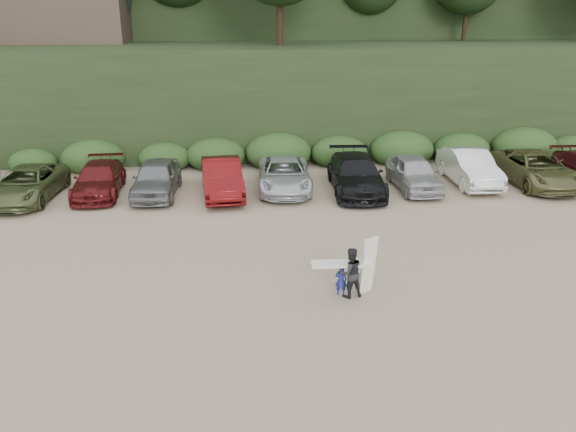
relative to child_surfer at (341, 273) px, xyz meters
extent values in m
plane|color=tan|center=(-1.45, 0.37, -0.72)|extent=(120.00, 120.00, 0.00)
cube|color=black|center=(-1.45, 22.37, 2.28)|extent=(80.00, 14.00, 6.00)
cube|color=black|center=(-1.45, 40.37, 7.28)|extent=(90.00, 30.00, 16.00)
cube|color=#2B491E|center=(-2.00, 14.87, -0.12)|extent=(46.20, 2.00, 1.20)
cube|color=brown|center=(-13.45, 24.37, 7.28)|extent=(8.00, 6.00, 4.00)
imported|color=#556138|center=(-12.14, 10.14, 0.01)|extent=(2.69, 5.32, 1.44)
imported|color=#5D1517|center=(-9.16, 10.64, -0.02)|extent=(2.15, 4.90, 1.40)
imported|color=slate|center=(-6.54, 10.31, 0.08)|extent=(2.07, 4.74, 1.59)
imported|color=maroon|center=(-3.59, 10.02, 0.09)|extent=(2.11, 5.04, 1.62)
imported|color=silver|center=(-0.70, 10.53, 0.00)|extent=(2.67, 5.30, 1.44)
imported|color=black|center=(2.56, 9.98, 0.10)|extent=(2.61, 5.72, 1.62)
imported|color=#B0B0B5|center=(5.35, 10.10, 0.06)|extent=(1.85, 4.55, 1.55)
imported|color=white|center=(8.26, 10.63, 0.10)|extent=(1.87, 5.03, 1.64)
imported|color=brown|center=(11.38, 10.21, 0.06)|extent=(2.59, 5.62, 1.56)
imported|color=navy|center=(0.00, 0.00, -0.24)|extent=(0.38, 0.28, 0.96)
cube|color=silver|center=(0.00, 0.00, 0.30)|extent=(1.76, 0.52, 0.07)
imported|color=black|center=(0.24, -0.10, 0.05)|extent=(0.85, 0.72, 1.53)
cube|color=white|center=(0.79, 0.01, 0.19)|extent=(0.57, 0.49, 1.80)
camera|label=1|loc=(-2.98, -14.55, 7.17)|focal=35.00mm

